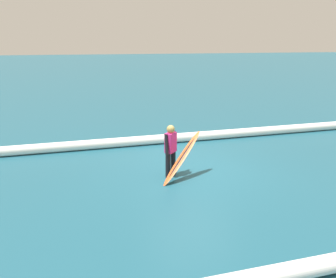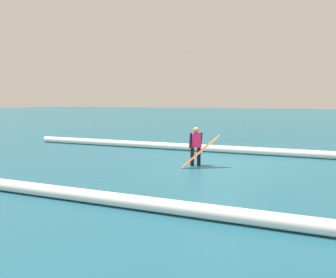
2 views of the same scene
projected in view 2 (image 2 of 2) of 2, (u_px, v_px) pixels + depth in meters
name	position (u px, v px, depth m)	size (l,w,h in m)	color
ground_plane	(217.00, 165.00, 10.94)	(174.74, 174.74, 0.00)	#1C5265
surfer	(196.00, 144.00, 10.83)	(0.40, 0.51, 1.46)	black
surfboard	(200.00, 151.00, 10.52)	(1.38, 1.02, 1.22)	#E55926
wave_crest_foreground	(275.00, 152.00, 12.87)	(0.33, 0.33, 25.61)	white
wave_crest_midground	(138.00, 202.00, 6.50)	(0.31, 0.31, 19.72)	white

